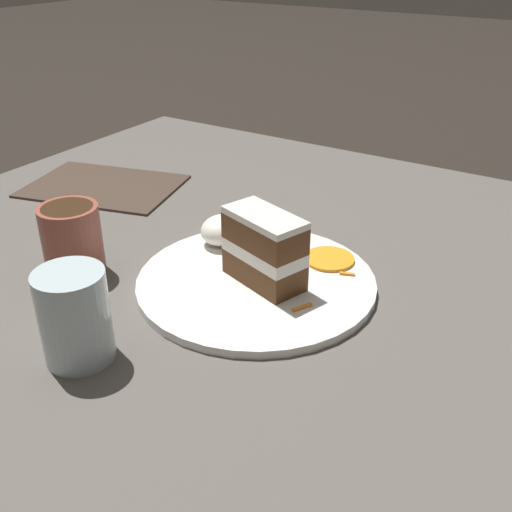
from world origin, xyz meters
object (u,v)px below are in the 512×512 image
Objects in this scene: plate at (256,282)px; drinking_glass at (76,322)px; cake_slice at (264,248)px; cream_dollop at (222,230)px; orange_garnish at (329,259)px; menu_card at (104,186)px; coffee_mug at (72,238)px.

drinking_glass is at bearing 160.16° from plate.
plate is 2.61× the size of cake_slice.
cake_slice is (0.00, -0.01, 0.05)m from plate.
cream_dollop reaches higher than orange_garnish.
orange_garnish reaches higher than plate.
plate is 0.11m from cream_dollop.
cream_dollop is 0.24× the size of menu_card.
orange_garnish is 0.26× the size of menu_card.
cream_dollop is at bearing 102.91° from orange_garnish.
cream_dollop is 0.27m from drinking_glass.
coffee_mug reaches higher than menu_card.
cream_dollop is 0.67× the size of coffee_mug.
drinking_glass is 0.40× the size of menu_card.
menu_card is at bearing 84.19° from orange_garnish.
cream_dollop is 0.31m from menu_card.
menu_card is at bearing -89.94° from cake_slice.
cake_slice is 1.14× the size of drinking_glass.
coffee_mug is at bearing -48.51° from cake_slice.
plate is 2.96× the size of drinking_glass.
drinking_glass is (-0.27, -0.01, 0.01)m from cream_dollop.
cream_dollop is 0.94× the size of orange_garnish.
menu_card is (0.13, 0.40, -0.05)m from cake_slice.
cream_dollop is (0.06, 0.09, 0.02)m from plate.
cake_slice is 0.23m from drinking_glass.
cake_slice is 1.85× the size of cream_dollop.
drinking_glass is at bearing -131.71° from coffee_mug.
plate is 4.83× the size of cream_dollop.
cake_slice and drinking_glass have the same top height.
coffee_mug is at bearing 124.48° from orange_garnish.
orange_garnish is at bearing -77.09° from cream_dollop.
plate is at bearing -70.90° from cake_slice.
coffee_mug is (-0.09, 0.22, -0.01)m from cake_slice.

